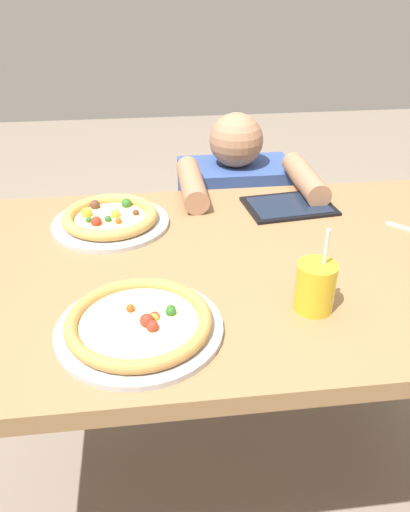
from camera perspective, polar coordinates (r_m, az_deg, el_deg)
The scene contains 7 objects.
ground_plane at distance 1.70m, azimuth 1.54°, elevation -22.81°, with size 8.00×8.00×0.00m, color gray.
dining_table at distance 1.25m, azimuth 1.94°, elevation -4.82°, with size 1.37×0.84×0.75m.
pizza_near at distance 0.97m, azimuth -7.33°, elevation -7.49°, with size 0.32×0.32×0.04m.
pizza_far at distance 1.36m, azimuth -10.51°, elevation 4.11°, with size 0.30×0.30×0.04m.
drink_cup_colored at distance 1.03m, azimuth 12.16°, elevation -3.33°, with size 0.08×0.08×0.18m.
tablet at distance 1.46m, azimuth 9.33°, elevation 5.52°, with size 0.26×0.20×0.01m.
diner_seated at distance 1.89m, azimuth 3.15°, elevation 0.52°, with size 0.41×0.52×0.93m.
Camera 1 is at (-0.17, -1.00, 1.36)m, focal length 35.94 mm.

